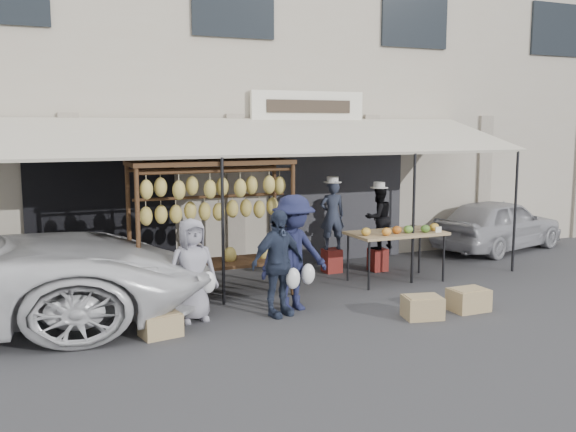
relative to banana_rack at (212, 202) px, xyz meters
The scene contains 16 objects.
ground_plane 2.46m from the banana_rack, 57.04° to the right, with size 90.00×90.00×0.00m, color #2D2D30.
shophouse 5.43m from the banana_rack, 78.17° to the left, with size 24.00×6.15×7.30m.
awning 1.60m from the banana_rack, 33.74° to the left, with size 10.00×2.35×2.92m.
banana_rack is the anchor object (origin of this frame).
produce_table 3.41m from the banana_rack, ahead, with size 1.70×0.90×1.04m.
vendor_left 2.79m from the banana_rack, 18.67° to the left, with size 0.48×0.31×1.31m, color #282E3F.
vendor_right 3.58m from the banana_rack, 10.48° to the left, with size 0.59×0.46×1.21m, color black.
customer_left 1.47m from the banana_rack, 121.09° to the right, with size 0.72×0.47×1.48m, color gray.
customer_mid 1.64m from the banana_rack, 66.25° to the right, with size 0.92×0.38×1.57m, color #273046.
customer_right 1.62m from the banana_rack, 51.88° to the right, with size 1.14×0.65×1.76m, color #1A1D3D.
stool_left 3.06m from the banana_rack, 18.67° to the left, with size 0.32×0.32×0.44m, color maroon.
stool_right 3.79m from the banana_rack, 10.48° to the left, with size 0.31×0.31×0.43m, color maroon.
crate_near_a 3.63m from the banana_rack, 42.72° to the right, with size 0.54×0.41×0.32m, color tan.
crate_near_b 4.24m from the banana_rack, 33.85° to the right, with size 0.56×0.42×0.33m, color tan.
crate_far 2.43m from the banana_rack, 127.90° to the right, with size 0.51×0.39×0.31m, color tan.
sedan 7.24m from the banana_rack, 10.87° to the left, with size 1.39×3.46×1.18m, color #A8A8AE.
Camera 1 is at (-3.95, -8.20, 2.78)m, focal length 40.00 mm.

